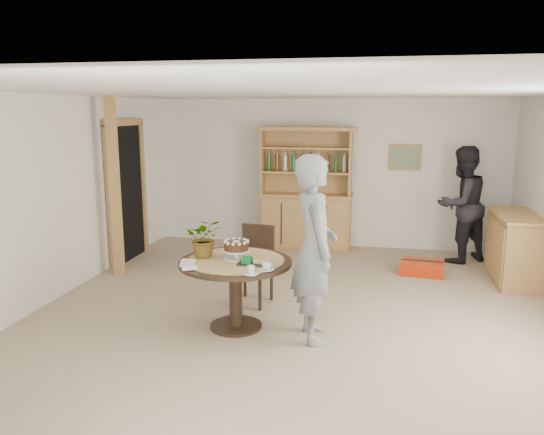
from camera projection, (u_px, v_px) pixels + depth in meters
The scene contains 17 objects.
ground at pixel (292, 321), 5.91m from camera, with size 7.00×7.00×0.00m, color tan.
room_shell at pixel (294, 165), 5.57m from camera, with size 6.04×7.04×2.52m.
doorway at pixel (126, 189), 8.19m from camera, with size 0.13×1.10×2.18m.
pine_post at pixel (115, 188), 7.34m from camera, with size 0.12×0.12×2.50m, color tan.
hutch at pixel (306, 208), 8.95m from camera, with size 1.62×0.54×2.04m.
sideboard at pixel (515, 248), 7.21m from camera, with size 0.54×1.26×0.94m.
dining_table at pixel (235, 274), 5.63m from camera, with size 1.20×1.20×0.76m.
dining_chair at pixel (255, 259), 6.44m from camera, with size 0.49×0.49×0.95m.
birthday_cake at pixel (236, 247), 5.62m from camera, with size 0.30×0.30×0.20m.
flower_vase at pixel (205, 238), 5.67m from camera, with size 0.38×0.33×0.42m, color #3F7233.
gift_tray at pixel (252, 262), 5.43m from camera, with size 0.30×0.20×0.08m.
coffee_cup_a at pixel (267, 266), 5.24m from camera, with size 0.15×0.15×0.09m.
coffee_cup_b at pixel (251, 271), 5.10m from camera, with size 0.15×0.15×0.08m.
napkins at pixel (188, 264), 5.37m from camera, with size 0.24×0.33×0.03m.
teen_boy at pixel (314, 249), 5.30m from camera, with size 0.69×0.45×1.90m, color slate.
adult_person at pixel (461, 205), 8.10m from camera, with size 0.87×0.68×1.79m, color black.
red_suitcase at pixel (422, 267), 7.58m from camera, with size 0.64×0.47×0.21m.
Camera 1 is at (0.88, -5.50, 2.31)m, focal length 35.00 mm.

